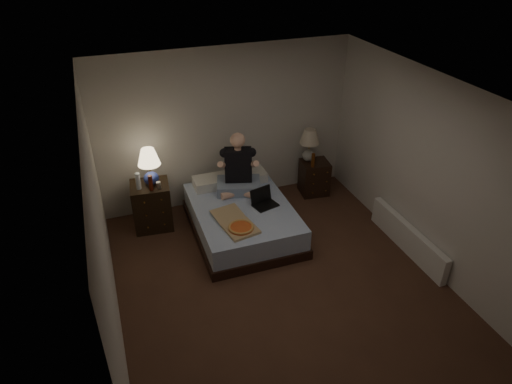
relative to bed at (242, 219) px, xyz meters
name	(u,v)px	position (x,y,z in m)	size (l,w,h in m)	color
floor	(280,282)	(0.10, -1.21, -0.23)	(4.00, 4.50, 0.00)	#523323
ceiling	(287,95)	(0.10, -1.21, 2.27)	(4.00, 4.50, 0.00)	white
wall_back	(226,127)	(0.10, 1.04, 1.02)	(4.00, 2.50, 0.00)	beige
wall_front	(399,350)	(0.10, -3.46, 1.02)	(4.00, 2.50, 0.00)	beige
wall_left	(102,236)	(-1.90, -1.21, 1.02)	(4.50, 2.50, 0.00)	beige
wall_right	(427,172)	(2.10, -1.21, 1.02)	(4.50, 2.50, 0.00)	beige
bed	(242,219)	(0.00, 0.00, 0.00)	(1.36, 1.82, 0.45)	#5F82BE
nightstand_left	(152,206)	(-1.21, 0.61, 0.13)	(0.55, 0.50, 0.72)	black
nightstand_right	(314,177)	(1.50, 0.67, 0.06)	(0.44, 0.40, 0.58)	black
lamp_left	(150,167)	(-1.17, 0.63, 0.77)	(0.32, 0.32, 0.56)	#283793
lamp_right	(309,145)	(1.41, 0.76, 0.63)	(0.32, 0.32, 0.56)	#989890
water_bottle	(138,181)	(-1.36, 0.55, 0.61)	(0.07, 0.07, 0.25)	silver
soda_can	(159,185)	(-1.09, 0.47, 0.54)	(0.07, 0.07, 0.10)	silver
beer_bottle_left	(151,183)	(-1.20, 0.46, 0.60)	(0.06, 0.06, 0.23)	#57190C
beer_bottle_right	(313,160)	(1.38, 0.54, 0.47)	(0.06, 0.06, 0.23)	#54290C
person	(238,164)	(0.09, 0.43, 0.69)	(0.66, 0.52, 0.93)	black
laptop	(265,199)	(0.32, -0.11, 0.35)	(0.34, 0.28, 0.24)	black
pizza_box	(241,228)	(-0.20, -0.56, 0.27)	(0.40, 0.76, 0.08)	tan
radiator	(407,238)	(2.03, -1.19, -0.03)	(0.10, 1.60, 0.40)	white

